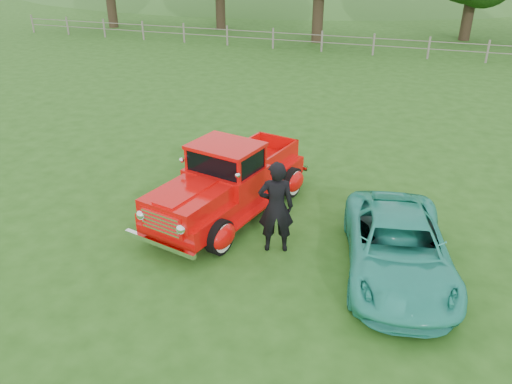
% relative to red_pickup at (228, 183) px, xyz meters
% --- Properties ---
extents(ground, '(140.00, 140.00, 0.00)m').
position_rel_red_pickup_xyz_m(ground, '(0.71, -2.07, -0.80)').
color(ground, '#224D14').
rests_on(ground, ground).
extents(distant_hills, '(116.00, 60.00, 18.00)m').
position_rel_red_pickup_xyz_m(distant_hills, '(-3.38, 57.39, -5.34)').
color(distant_hills, '#2C5820').
rests_on(distant_hills, ground).
extents(fence_line, '(48.00, 0.12, 1.20)m').
position_rel_red_pickup_xyz_m(fence_line, '(0.71, 19.93, -0.19)').
color(fence_line, slate).
rests_on(fence_line, ground).
extents(red_pickup, '(3.00, 5.24, 1.78)m').
position_rel_red_pickup_xyz_m(red_pickup, '(0.00, 0.00, 0.00)').
color(red_pickup, black).
rests_on(red_pickup, ground).
extents(teal_sedan, '(2.72, 4.46, 1.15)m').
position_rel_red_pickup_xyz_m(teal_sedan, '(4.00, -1.17, -0.22)').
color(teal_sedan, teal).
rests_on(teal_sedan, ground).
extents(man, '(0.85, 0.70, 2.01)m').
position_rel_red_pickup_xyz_m(man, '(1.53, -1.15, 0.21)').
color(man, black).
rests_on(man, ground).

